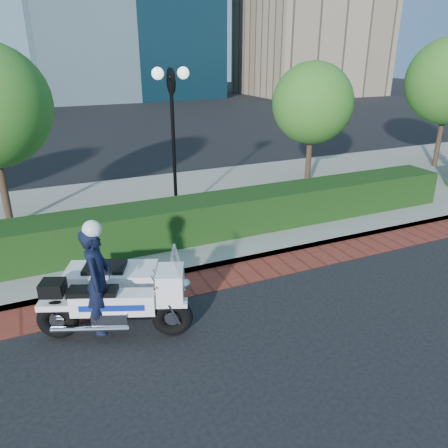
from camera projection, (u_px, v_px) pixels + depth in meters
name	position (u px, v px, depth m)	size (l,w,h in m)	color
ground	(214.00, 321.00, 8.25)	(120.00, 120.00, 0.00)	black
brick_strip	(187.00, 285.00, 9.51)	(60.00, 1.00, 0.01)	maroon
sidewalk	(137.00, 215.00, 13.30)	(60.00, 8.00, 0.15)	gray
hedge_main	(158.00, 225.00, 11.05)	(18.00, 1.20, 1.00)	black
lamppost	(173.00, 121.00, 11.93)	(1.02, 0.70, 4.21)	black
tree_c	(313.00, 103.00, 15.10)	(2.80, 2.80, 4.30)	#332319
police_motorcycle	(111.00, 288.00, 7.91)	(2.62, 2.43, 2.22)	black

